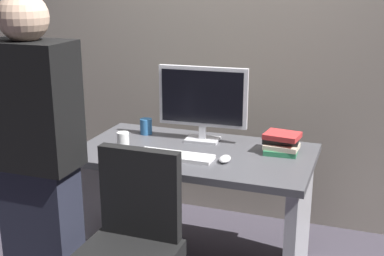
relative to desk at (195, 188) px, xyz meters
name	(u,v)px	position (x,y,z in m)	size (l,w,h in m)	color
wall_back	(236,6)	(0.00, 0.83, 1.00)	(6.40, 0.10, 3.00)	#9E9384
desk	(195,188)	(0.00, 0.00, 0.00)	(1.34, 0.75, 0.74)	#4C4C51
person_at_desk	(37,168)	(-0.51, -0.76, 0.34)	(0.40, 0.24, 1.64)	#262838
monitor	(203,100)	(-0.02, 0.19, 0.49)	(0.54, 0.15, 0.46)	silver
keyboard	(175,156)	(-0.06, -0.14, 0.24)	(0.43, 0.13, 0.02)	white
mouse	(225,159)	(0.21, -0.12, 0.25)	(0.06, 0.10, 0.03)	white
cup_near_keyboard	(123,140)	(-0.42, -0.08, 0.28)	(0.07, 0.07, 0.09)	white
cup_by_monitor	(146,126)	(-0.40, 0.20, 0.28)	(0.08, 0.08, 0.10)	#3372B2
book_stack	(281,143)	(0.47, 0.13, 0.29)	(0.21, 0.18, 0.12)	#338C59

